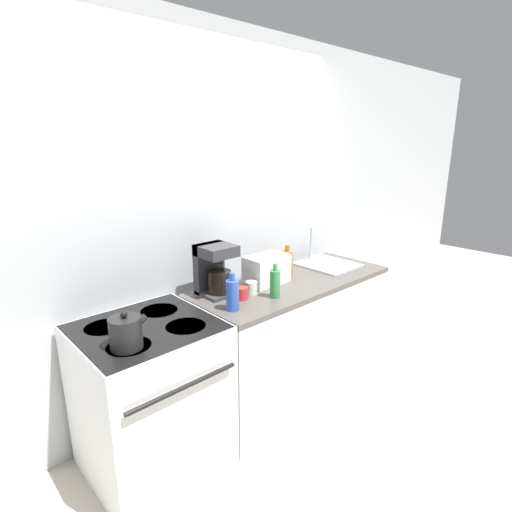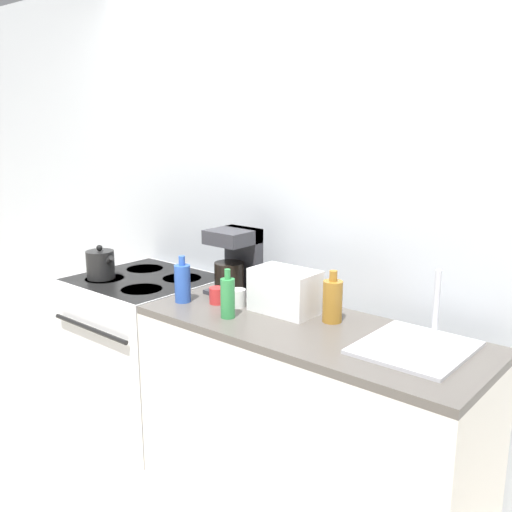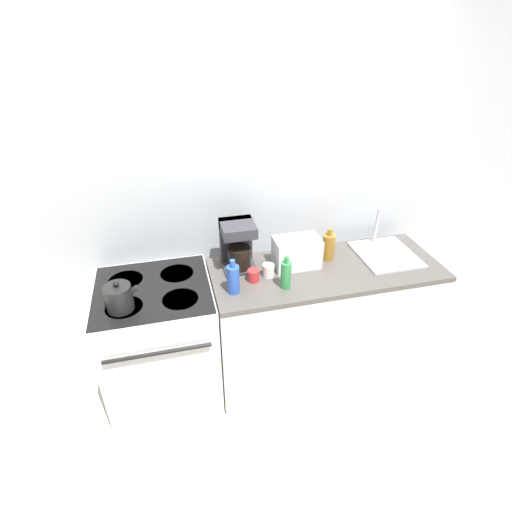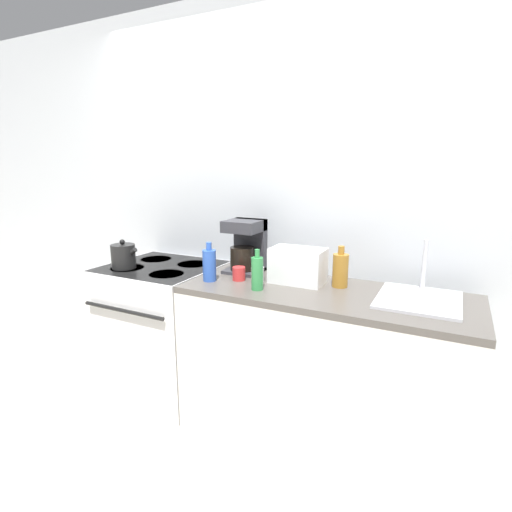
% 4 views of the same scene
% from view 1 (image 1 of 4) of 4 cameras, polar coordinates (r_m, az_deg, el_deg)
% --- Properties ---
extents(ground_plane, '(12.00, 12.00, 0.00)m').
position_cam_1_polar(ground_plane, '(2.80, 1.61, -25.16)').
color(ground_plane, beige).
extents(wall_back, '(8.00, 0.05, 2.60)m').
position_cam_1_polar(wall_back, '(2.74, -8.94, 4.34)').
color(wall_back, silver).
rests_on(wall_back, ground_plane).
extents(stove, '(0.72, 0.71, 0.89)m').
position_cam_1_polar(stove, '(2.47, -14.74, -18.77)').
color(stove, silver).
rests_on(stove, ground_plane).
extents(counter_block, '(1.55, 0.62, 0.89)m').
position_cam_1_polar(counter_block, '(3.06, 5.15, -11.29)').
color(counter_block, silver).
rests_on(counter_block, ground_plane).
extents(kettle, '(0.19, 0.15, 0.19)m').
position_cam_1_polar(kettle, '(2.03, -18.08, -10.35)').
color(kettle, black).
rests_on(kettle, stove).
extents(toaster, '(0.30, 0.19, 0.20)m').
position_cam_1_polar(toaster, '(2.78, 1.53, -1.94)').
color(toaster, white).
rests_on(toaster, counter_block).
extents(coffee_maker, '(0.21, 0.22, 0.33)m').
position_cam_1_polar(coffee_maker, '(2.58, -5.93, -1.81)').
color(coffee_maker, '#333338').
rests_on(coffee_maker, counter_block).
extents(sink_tray, '(0.39, 0.44, 0.28)m').
position_cam_1_polar(sink_tray, '(3.26, 10.08, -1.04)').
color(sink_tray, '#B7B7BC').
rests_on(sink_tray, counter_block).
extents(bottle_blue, '(0.08, 0.08, 0.23)m').
position_cam_1_polar(bottle_blue, '(2.34, -3.36, -5.53)').
color(bottle_blue, '#2D56B7').
rests_on(bottle_blue, counter_block).
extents(bottle_green, '(0.06, 0.06, 0.22)m').
position_cam_1_polar(bottle_green, '(2.53, 2.73, -3.93)').
color(bottle_green, '#338C47').
rests_on(bottle_green, counter_block).
extents(bottle_amber, '(0.09, 0.09, 0.23)m').
position_cam_1_polar(bottle_amber, '(2.96, 4.46, -0.93)').
color(bottle_amber, '#9E6B23').
rests_on(bottle_amber, counter_block).
extents(cup_white, '(0.08, 0.08, 0.08)m').
position_cam_1_polar(cup_white, '(2.60, -0.66, -4.56)').
color(cup_white, white).
rests_on(cup_white, counter_block).
extents(cup_red, '(0.08, 0.08, 0.08)m').
position_cam_1_polar(cup_red, '(2.51, -2.02, -5.37)').
color(cup_red, red).
rests_on(cup_red, counter_block).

